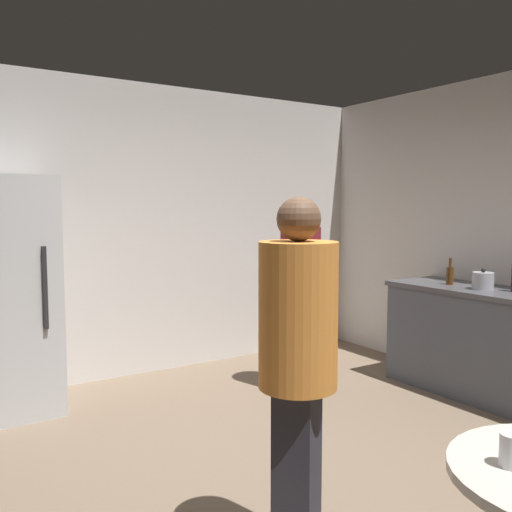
{
  "coord_description": "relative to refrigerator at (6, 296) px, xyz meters",
  "views": [
    {
      "loc": [
        -1.76,
        -2.28,
        1.58
      ],
      "look_at": [
        0.21,
        0.74,
        1.25
      ],
      "focal_mm": 38.91,
      "sensor_mm": 36.0,
      "label": 1
    }
  ],
  "objects": [
    {
      "name": "beer_bottle_on_counter",
      "position": [
        3.33,
        -1.42,
        0.08
      ],
      "size": [
        0.06,
        0.06,
        0.23
      ],
      "color": "#593314",
      "rests_on": "kitchen_counter"
    },
    {
      "name": "refrigerator",
      "position": [
        0.0,
        0.0,
        0.0
      ],
      "size": [
        0.7,
        0.68,
        1.8
      ],
      "color": "silver",
      "rests_on": "ground_plane"
    },
    {
      "name": "plastic_cup_white",
      "position": [
        0.96,
        -3.49,
        -0.11
      ],
      "size": [
        0.08,
        0.08,
        0.11
      ],
      "primitive_type": "cylinder",
      "color": "white",
      "rests_on": "foreground_table"
    },
    {
      "name": "ground_plane",
      "position": [
        1.08,
        -2.2,
        -0.95
      ],
      "size": [
        5.2,
        5.2,
        0.1
      ],
      "primitive_type": "cube",
      "color": "#7A6651"
    },
    {
      "name": "person_in_orange_shirt",
      "position": [
        0.75,
        -2.62,
        0.04
      ],
      "size": [
        0.48,
        0.48,
        1.62
      ],
      "rotation": [
        0.0,
        0.0,
        -0.93
      ],
      "color": "#2D2D38",
      "rests_on": "ground_plane"
    },
    {
      "name": "person_in_maroon_shirt",
      "position": [
        2.17,
        -0.8,
        0.02
      ],
      "size": [
        0.37,
        0.37,
        1.59
      ],
      "rotation": [
        0.0,
        0.0,
        -1.46
      ],
      "color": "#2D2D38",
      "rests_on": "ground_plane"
    },
    {
      "name": "wall_back",
      "position": [
        1.08,
        0.43,
        0.45
      ],
      "size": [
        5.32,
        0.06,
        2.7
      ],
      "primitive_type": "cube",
      "color": "silver",
      "rests_on": "ground_plane"
    },
    {
      "name": "kettle",
      "position": [
        3.32,
        -1.75,
        0.07
      ],
      "size": [
        0.24,
        0.17,
        0.18
      ],
      "color": "#B2B2B7",
      "rests_on": "kitchen_counter"
    },
    {
      "name": "kitchen_counter",
      "position": [
        3.36,
        -1.75,
        -0.45
      ],
      "size": [
        0.64,
        1.64,
        0.9
      ],
      "color": "#4C515B",
      "rests_on": "ground_plane"
    }
  ]
}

